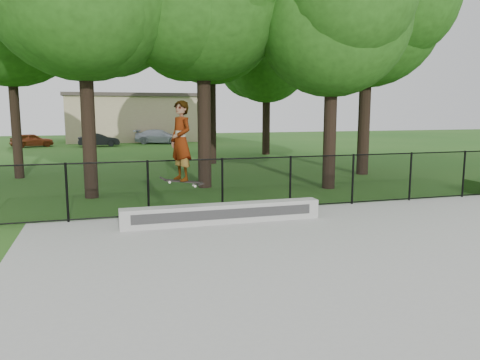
{
  "coord_description": "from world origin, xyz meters",
  "views": [
    {
      "loc": [
        -5.11,
        -6.32,
        2.85
      ],
      "look_at": [
        -2.0,
        4.2,
        1.2
      ],
      "focal_mm": 35.0,
      "sensor_mm": 36.0,
      "label": 1
    }
  ],
  "objects": [
    {
      "name": "ground",
      "position": [
        0.0,
        0.0,
        0.0
      ],
      "size": [
        100.0,
        100.0,
        0.0
      ],
      "primitive_type": "plane",
      "color": "#205417",
      "rests_on": "ground"
    },
    {
      "name": "concrete_slab",
      "position": [
        0.0,
        0.0,
        0.03
      ],
      "size": [
        14.0,
        12.0,
        0.06
      ],
      "primitive_type": "cube",
      "color": "#9E9E99",
      "rests_on": "ground"
    },
    {
      "name": "grind_ledge",
      "position": [
        -2.3,
        4.7,
        0.3
      ],
      "size": [
        5.01,
        0.4,
        0.48
      ],
      "primitive_type": "cube",
      "color": "#B3B3AE",
      "rests_on": "concrete_slab"
    },
    {
      "name": "car_a",
      "position": [
        -10.28,
        32.76,
        0.53
      ],
      "size": [
        3.32,
        2.11,
        1.06
      ],
      "primitive_type": "imported",
      "rotation": [
        0.0,
        0.0,
        1.87
      ],
      "color": "#963E1B",
      "rests_on": "ground"
    },
    {
      "name": "car_b",
      "position": [
        -5.34,
        31.83,
        0.51
      ],
      "size": [
        2.87,
        1.26,
        1.02
      ],
      "primitive_type": "imported",
      "rotation": [
        0.0,
        0.0,
        1.63
      ],
      "color": "black",
      "rests_on": "ground"
    },
    {
      "name": "car_c",
      "position": [
        -0.42,
        33.54,
        0.6
      ],
      "size": [
        4.13,
        2.79,
        1.2
      ],
      "primitive_type": "imported",
      "rotation": [
        0.0,
        0.0,
        1.25
      ],
      "color": "#AEB7C6",
      "rests_on": "ground"
    },
    {
      "name": "skater_airborne",
      "position": [
        -3.33,
        4.57,
        2.1
      ],
      "size": [
        0.84,
        0.8,
        2.01
      ],
      "color": "black",
      "rests_on": "ground"
    },
    {
      "name": "chainlink_fence",
      "position": [
        0.0,
        5.9,
        0.81
      ],
      "size": [
        16.06,
        0.06,
        1.5
      ],
      "color": "black",
      "rests_on": "concrete_slab"
    },
    {
      "name": "tree_row",
      "position": [
        -0.52,
        13.72,
        6.82
      ],
      "size": [
        20.71,
        18.39,
        10.93
      ],
      "color": "black",
      "rests_on": "ground"
    },
    {
      "name": "distant_building",
      "position": [
        -2.0,
        38.0,
        2.16
      ],
      "size": [
        12.4,
        6.4,
        4.3
      ],
      "color": "tan",
      "rests_on": "ground"
    }
  ]
}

